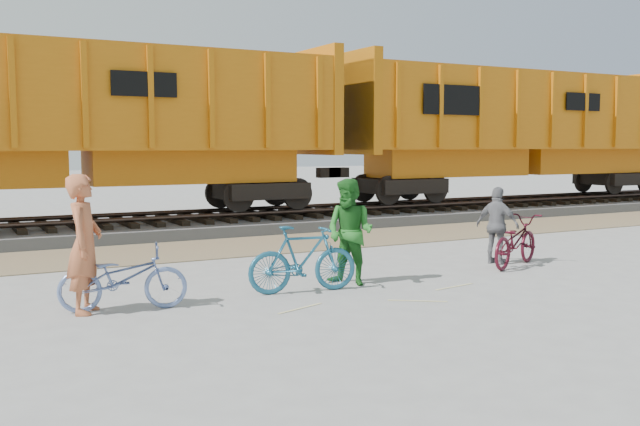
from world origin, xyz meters
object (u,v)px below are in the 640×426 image
at_px(person_woman, 498,225).
at_px(bicycle_blue, 123,278).
at_px(hopper_car_center, 74,120).
at_px(bicycle_maroon, 515,241).
at_px(person_man, 350,232).
at_px(person_solo, 85,244).
at_px(hopper_car_right, 519,127).
at_px(bicycle_teal, 303,259).

bearing_deg(person_woman, bicycle_blue, 72.66).
distance_m(hopper_car_center, bicycle_maroon, 11.21).
xyz_separation_m(bicycle_maroon, person_woman, (-0.10, 0.40, 0.27)).
distance_m(bicycle_blue, person_man, 3.87).
bearing_deg(person_woman, person_solo, 71.69).
bearing_deg(person_woman, bicycle_maroon, 172.55).
bearing_deg(bicycle_blue, person_woman, -72.83).
height_order(hopper_car_center, bicycle_maroon, hopper_car_center).
xyz_separation_m(hopper_car_center, person_solo, (-1.31, -8.59, -2.02)).
relative_size(bicycle_blue, bicycle_maroon, 0.95).
distance_m(hopper_car_center, person_man, 9.35).
bearing_deg(hopper_car_right, person_man, -144.33).
bearing_deg(hopper_car_center, hopper_car_right, 0.00).
bearing_deg(bicycle_maroon, bicycle_teal, 68.55).
bearing_deg(person_woman, hopper_car_center, 18.06).
height_order(person_solo, person_woman, person_solo).
xyz_separation_m(hopper_car_center, bicycle_blue, (-0.81, -8.69, -2.53)).
distance_m(bicycle_maroon, person_man, 3.81).
distance_m(person_man, person_woman, 3.72).
height_order(hopper_car_right, bicycle_maroon, hopper_car_right).
bearing_deg(bicycle_teal, hopper_car_right, -47.74).
height_order(hopper_car_center, person_man, hopper_car_center).
bearing_deg(bicycle_maroon, bicycle_blue, 66.65).
xyz_separation_m(hopper_car_center, person_woman, (6.72, -8.14, -2.23)).
xyz_separation_m(bicycle_maroon, person_solo, (-8.13, -0.05, 0.49)).
distance_m(person_solo, person_woman, 8.05).
height_order(hopper_car_center, bicycle_teal, hopper_car_center).
bearing_deg(hopper_car_center, bicycle_teal, -77.00).
bearing_deg(person_woman, person_man, 75.47).
height_order(hopper_car_right, person_man, hopper_car_right).
xyz_separation_m(bicycle_teal, person_woman, (4.69, 0.65, 0.23)).
height_order(bicycle_blue, bicycle_maroon, bicycle_maroon).
xyz_separation_m(person_man, person_woman, (3.69, 0.45, -0.13)).
xyz_separation_m(bicycle_teal, person_man, (1.00, 0.20, 0.36)).
bearing_deg(bicycle_teal, bicycle_maroon, -78.88).
bearing_deg(bicycle_teal, bicycle_blue, 96.02).
bearing_deg(hopper_car_center, person_woman, -50.45).
distance_m(hopper_car_center, hopper_car_right, 15.00).
bearing_deg(person_man, hopper_car_center, 170.09).
distance_m(hopper_car_center, bicycle_blue, 9.08).
distance_m(bicycle_blue, bicycle_maroon, 7.64).
relative_size(bicycle_teal, person_solo, 0.92).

